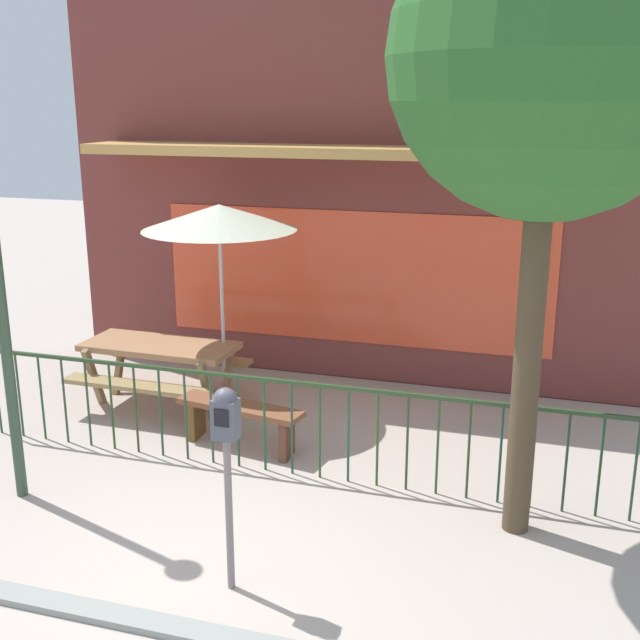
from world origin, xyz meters
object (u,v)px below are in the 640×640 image
(patio_bench, at_px, (240,416))
(street_tree, at_px, (550,60))
(patio_umbrella, at_px, (219,219))
(parking_meter_near, at_px, (226,436))
(picnic_table_left, at_px, (160,357))

(patio_bench, bearing_deg, street_tree, -16.19)
(patio_bench, xyz_separation_m, street_tree, (2.87, -0.83, 3.46))
(patio_umbrella, relative_size, street_tree, 0.48)
(patio_umbrella, xyz_separation_m, patio_bench, (0.65, -1.09, -1.88))
(parking_meter_near, distance_m, street_tree, 3.58)
(patio_umbrella, bearing_deg, parking_meter_near, -65.88)
(patio_bench, bearing_deg, patio_umbrella, 120.62)
(picnic_table_left, xyz_separation_m, patio_umbrella, (0.70, 0.27, 1.62))
(patio_umbrella, relative_size, patio_bench, 1.67)
(picnic_table_left, xyz_separation_m, patio_bench, (1.34, -0.82, -0.26))
(patio_umbrella, xyz_separation_m, street_tree, (3.52, -1.92, 1.58))
(parking_meter_near, xyz_separation_m, street_tree, (1.99, 1.49, 2.58))
(picnic_table_left, relative_size, patio_umbrella, 0.76)
(picnic_table_left, relative_size, parking_meter_near, 1.15)
(patio_umbrella, distance_m, patio_bench, 2.27)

